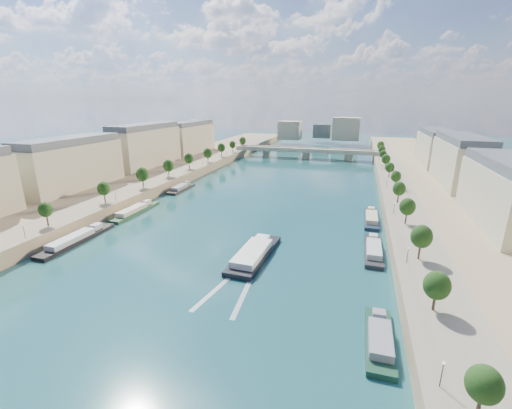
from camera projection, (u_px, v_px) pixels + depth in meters
The scene contains 17 objects.
ground at pixel (263, 203), 151.11m from camera, with size 700.00×700.00×0.00m, color #0C3437.
quay_left at pixel (123, 186), 170.15m from camera, with size 44.00×520.00×5.00m, color #9E8460.
quay_right at pixel (444, 213), 130.60m from camera, with size 44.00×520.00×5.00m, color #9E8460.
pave_left at pixel (149, 183), 165.28m from camera, with size 14.00×520.00×0.10m, color gray.
pave_right at pixel (403, 203), 133.97m from camera, with size 14.00×520.00×0.10m, color gray.
trees_left at pixel (154, 172), 164.97m from camera, with size 4.80×268.80×8.26m.
trees_right at pixel (396, 183), 142.08m from camera, with size 4.80×268.80×8.26m.
lamps_left at pixel (145, 183), 154.09m from camera, with size 0.36×200.36×4.28m.
lamps_right at pixel (390, 192), 138.98m from camera, with size 0.36×200.36×4.28m.
buildings_left at pixel (114, 154), 180.61m from camera, with size 16.00×226.00×23.20m.
buildings_right at pixel (480, 173), 133.91m from camera, with size 16.00×226.00×23.20m.
skyline at pixel (324, 130), 346.91m from camera, with size 79.00×42.00×22.00m.
bridge at pixel (306, 152), 264.88m from camera, with size 112.00×12.00×8.15m.
tour_barge at pixel (254, 254), 98.85m from camera, with size 9.24×28.44×3.82m.
wake at pixel (234, 286), 83.97m from camera, with size 10.76×26.01×0.04m.
moored_barges_left at pixel (92, 232), 115.66m from camera, with size 5.00×152.13×3.60m.
moored_barges_right at pixel (376, 282), 84.01m from camera, with size 5.00×124.24×3.60m.
Camera 1 is at (38.77, -39.35, 43.82)m, focal length 24.00 mm.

